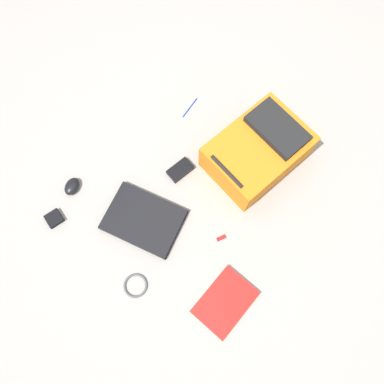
{
  "coord_description": "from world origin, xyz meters",
  "views": [
    {
      "loc": [
        -0.36,
        0.45,
        1.73
      ],
      "look_at": [
        -0.04,
        -0.03,
        0.02
      ],
      "focal_mm": 35.14,
      "sensor_mm": 36.0,
      "label": 1
    }
  ],
  "objects_px": {
    "backpack": "(258,151)",
    "computer_mouse": "(72,186)",
    "laptop": "(144,219)",
    "earbud_pouch": "(54,219)",
    "book_comic": "(225,302)",
    "pen_black": "(190,107)",
    "cable_coil": "(136,286)",
    "power_brick": "(180,170)",
    "usb_stick": "(221,238)"
  },
  "relations": [
    {
      "from": "cable_coil",
      "to": "earbud_pouch",
      "type": "xyz_separation_m",
      "value": [
        0.5,
        -0.03,
        0.01
      ]
    },
    {
      "from": "backpack",
      "to": "cable_coil",
      "type": "height_order",
      "value": "backpack"
    },
    {
      "from": "laptop",
      "to": "earbud_pouch",
      "type": "xyz_separation_m",
      "value": [
        0.35,
        0.23,
        -0.0
      ]
    },
    {
      "from": "laptop",
      "to": "book_comic",
      "type": "height_order",
      "value": "laptop"
    },
    {
      "from": "book_comic",
      "to": "power_brick",
      "type": "xyz_separation_m",
      "value": [
        0.52,
        -0.4,
        0.0
      ]
    },
    {
      "from": "power_brick",
      "to": "pen_black",
      "type": "xyz_separation_m",
      "value": [
        0.16,
        -0.32,
        -0.01
      ]
    },
    {
      "from": "usb_stick",
      "to": "earbud_pouch",
      "type": "bearing_deg",
      "value": 27.2
    },
    {
      "from": "backpack",
      "to": "usb_stick",
      "type": "xyz_separation_m",
      "value": [
        -0.07,
        0.43,
        -0.09
      ]
    },
    {
      "from": "backpack",
      "to": "computer_mouse",
      "type": "xyz_separation_m",
      "value": [
        0.66,
        0.63,
        -0.08
      ]
    },
    {
      "from": "pen_black",
      "to": "usb_stick",
      "type": "bearing_deg",
      "value": 135.81
    },
    {
      "from": "power_brick",
      "to": "earbud_pouch",
      "type": "height_order",
      "value": "power_brick"
    },
    {
      "from": "cable_coil",
      "to": "power_brick",
      "type": "height_order",
      "value": "power_brick"
    },
    {
      "from": "laptop",
      "to": "usb_stick",
      "type": "height_order",
      "value": "laptop"
    },
    {
      "from": "laptop",
      "to": "computer_mouse",
      "type": "xyz_separation_m",
      "value": [
        0.38,
        0.06,
        0.0
      ]
    },
    {
      "from": "computer_mouse",
      "to": "power_brick",
      "type": "height_order",
      "value": "computer_mouse"
    },
    {
      "from": "laptop",
      "to": "computer_mouse",
      "type": "height_order",
      "value": "computer_mouse"
    },
    {
      "from": "computer_mouse",
      "to": "earbud_pouch",
      "type": "height_order",
      "value": "computer_mouse"
    },
    {
      "from": "laptop",
      "to": "pen_black",
      "type": "xyz_separation_m",
      "value": [
        0.16,
        -0.63,
        -0.01
      ]
    },
    {
      "from": "backpack",
      "to": "usb_stick",
      "type": "bearing_deg",
      "value": 99.77
    },
    {
      "from": "laptop",
      "to": "book_comic",
      "type": "relative_size",
      "value": 1.35
    },
    {
      "from": "book_comic",
      "to": "cable_coil",
      "type": "xyz_separation_m",
      "value": [
        0.37,
        0.16,
        -0.0
      ]
    },
    {
      "from": "cable_coil",
      "to": "pen_black",
      "type": "xyz_separation_m",
      "value": [
        0.3,
        -0.89,
        -0.0
      ]
    },
    {
      "from": "computer_mouse",
      "to": "pen_black",
      "type": "bearing_deg",
      "value": -121.37
    },
    {
      "from": "cable_coil",
      "to": "earbud_pouch",
      "type": "distance_m",
      "value": 0.5
    },
    {
      "from": "usb_stick",
      "to": "laptop",
      "type": "bearing_deg",
      "value": 20.6
    },
    {
      "from": "book_comic",
      "to": "power_brick",
      "type": "bearing_deg",
      "value": -38.12
    },
    {
      "from": "earbud_pouch",
      "to": "book_comic",
      "type": "bearing_deg",
      "value": -171.65
    },
    {
      "from": "book_comic",
      "to": "cable_coil",
      "type": "height_order",
      "value": "book_comic"
    },
    {
      "from": "laptop",
      "to": "cable_coil",
      "type": "xyz_separation_m",
      "value": [
        -0.15,
        0.26,
        -0.01
      ]
    },
    {
      "from": "computer_mouse",
      "to": "cable_coil",
      "type": "bearing_deg",
      "value": 145.84
    },
    {
      "from": "cable_coil",
      "to": "usb_stick",
      "type": "bearing_deg",
      "value": -117.17
    },
    {
      "from": "computer_mouse",
      "to": "usb_stick",
      "type": "relative_size",
      "value": 2.02
    },
    {
      "from": "backpack",
      "to": "computer_mouse",
      "type": "relative_size",
      "value": 5.77
    },
    {
      "from": "backpack",
      "to": "earbud_pouch",
      "type": "height_order",
      "value": "backpack"
    },
    {
      "from": "backpack",
      "to": "laptop",
      "type": "distance_m",
      "value": 0.63
    },
    {
      "from": "backpack",
      "to": "pen_black",
      "type": "height_order",
      "value": "backpack"
    },
    {
      "from": "computer_mouse",
      "to": "cable_coil",
      "type": "xyz_separation_m",
      "value": [
        -0.53,
        0.2,
        -0.01
      ]
    },
    {
      "from": "book_comic",
      "to": "earbud_pouch",
      "type": "height_order",
      "value": "earbud_pouch"
    },
    {
      "from": "backpack",
      "to": "power_brick",
      "type": "distance_m",
      "value": 0.39
    },
    {
      "from": "power_brick",
      "to": "earbud_pouch",
      "type": "xyz_separation_m",
      "value": [
        0.36,
        0.53,
        -0.0
      ]
    },
    {
      "from": "backpack",
      "to": "book_comic",
      "type": "bearing_deg",
      "value": 109.92
    },
    {
      "from": "book_comic",
      "to": "computer_mouse",
      "type": "height_order",
      "value": "computer_mouse"
    },
    {
      "from": "backpack",
      "to": "book_comic",
      "type": "distance_m",
      "value": 0.72
    },
    {
      "from": "computer_mouse",
      "to": "laptop",
      "type": "bearing_deg",
      "value": 175.86
    },
    {
      "from": "power_brick",
      "to": "usb_stick",
      "type": "distance_m",
      "value": 0.39
    },
    {
      "from": "laptop",
      "to": "power_brick",
      "type": "xyz_separation_m",
      "value": [
        -0.0,
        -0.3,
        -0.0
      ]
    },
    {
      "from": "backpack",
      "to": "laptop",
      "type": "bearing_deg",
      "value": 64.04
    },
    {
      "from": "earbud_pouch",
      "to": "laptop",
      "type": "bearing_deg",
      "value": -146.96
    },
    {
      "from": "backpack",
      "to": "earbud_pouch",
      "type": "xyz_separation_m",
      "value": [
        0.63,
        0.8,
        -0.08
      ]
    },
    {
      "from": "laptop",
      "to": "pen_black",
      "type": "height_order",
      "value": "laptop"
    }
  ]
}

